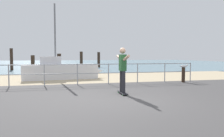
% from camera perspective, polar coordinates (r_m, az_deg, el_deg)
% --- Properties ---
extents(ground_plane, '(24.00, 10.00, 0.04)m').
position_cam_1_polar(ground_plane, '(5.88, 5.24, -10.59)').
color(ground_plane, '#474444').
rests_on(ground_plane, ground).
extents(beach_strip, '(24.00, 6.00, 0.04)m').
position_cam_1_polar(beach_strip, '(13.61, -5.22, -2.52)').
color(beach_strip, tan).
rests_on(beach_strip, ground).
extents(sea_surface, '(72.00, 50.00, 0.04)m').
position_cam_1_polar(sea_surface, '(41.48, -10.29, 1.50)').
color(sea_surface, slate).
rests_on(sea_surface, ground).
extents(railing_fence, '(13.85, 0.05, 1.05)m').
position_cam_1_polar(railing_fence, '(10.05, -13.93, -0.77)').
color(railing_fence, '#9EA0A5').
rests_on(railing_fence, ground).
extents(sailboat, '(5.04, 1.92, 4.57)m').
position_cam_1_polar(sailboat, '(13.07, -13.37, -0.57)').
color(sailboat, silver).
rests_on(sailboat, ground).
extents(skateboard, '(0.21, 0.80, 0.08)m').
position_cam_1_polar(skateboard, '(7.67, 2.93, -6.73)').
color(skateboard, black).
rests_on(skateboard, ground).
extents(skateboarder, '(0.22, 1.45, 1.65)m').
position_cam_1_polar(skateboarder, '(7.56, 2.95, 0.37)').
color(skateboarder, '#26262B').
rests_on(skateboarder, skateboard).
extents(bollard_short, '(0.18, 0.18, 0.81)m').
position_cam_1_polar(bollard_short, '(11.62, 19.19, -1.74)').
color(bollard_short, '#332319').
rests_on(bollard_short, ground).
extents(seagull, '(0.48, 0.22, 0.18)m').
position_cam_1_polar(seagull, '(11.59, 19.32, 0.62)').
color(seagull, white).
rests_on(seagull, bollard_short).
extents(groyne_post_0, '(0.29, 0.29, 2.18)m').
position_cam_1_polar(groyne_post_0, '(22.70, -26.12, 2.31)').
color(groyne_post_0, '#332319').
rests_on(groyne_post_0, ground).
extents(groyne_post_1, '(0.34, 0.34, 1.49)m').
position_cam_1_polar(groyne_post_1, '(20.16, -21.12, 1.34)').
color(groyne_post_1, '#332319').
rests_on(groyne_post_1, ground).
extents(groyne_post_2, '(0.39, 0.39, 1.65)m').
position_cam_1_polar(groyne_post_2, '(21.19, -14.44, 1.78)').
color(groyne_post_2, '#332319').
rests_on(groyne_post_2, ground).
extents(groyne_post_3, '(0.32, 0.32, 1.90)m').
position_cam_1_polar(groyne_post_3, '(22.78, -8.51, 2.28)').
color(groyne_post_3, '#332319').
rests_on(groyne_post_3, ground).
extents(groyne_post_4, '(0.34, 0.34, 1.89)m').
position_cam_1_polar(groyne_post_4, '(25.42, -3.71, 2.44)').
color(groyne_post_4, '#332319').
rests_on(groyne_post_4, ground).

